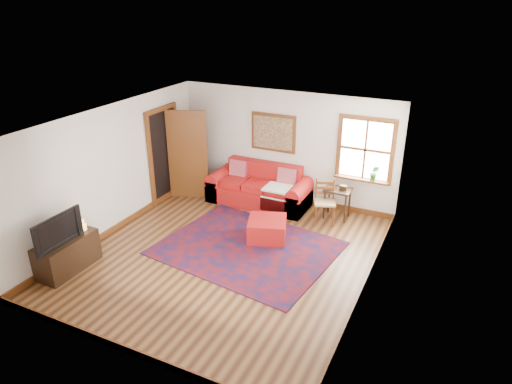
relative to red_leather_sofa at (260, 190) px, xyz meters
The scene contains 13 objects.
ground 2.37m from the red_leather_sofa, 79.48° to the right, with size 5.50×5.50×0.00m, color #3E2110.
room_envelope 2.70m from the red_leather_sofa, 79.41° to the right, with size 5.04×5.54×2.52m.
window 2.47m from the red_leather_sofa, 10.13° to the left, with size 1.18×0.20×1.38m.
doorway 2.01m from the red_leather_sofa, 163.48° to the right, with size 0.89×1.08×2.14m.
framed_artwork 1.33m from the red_leather_sofa, 72.30° to the left, with size 1.05×0.07×0.85m.
persian_rug 2.07m from the red_leather_sofa, 71.55° to the right, with size 3.09×2.47×0.02m, color #5E0D0F.
red_leather_sofa is the anchor object (origin of this frame).
red_ottoman 1.66m from the red_leather_sofa, 60.06° to the right, with size 0.71×0.71×0.41m, color #AE1616.
side_table 1.80m from the red_leather_sofa, ahead, with size 0.55×0.41×0.66m.
ladder_back_chair 1.62m from the red_leather_sofa, ahead, with size 0.54×0.53×0.90m.
media_cabinet 4.29m from the red_leather_sofa, 115.00° to the right, with size 0.48×1.08×0.59m, color black.
television 4.48m from the red_leather_sofa, 113.83° to the right, with size 0.95×0.12×0.55m, color black.
candle_hurricane 3.94m from the red_leather_sofa, 116.73° to the right, with size 0.12×0.12×0.18m.
Camera 1 is at (3.55, -6.22, 4.42)m, focal length 32.00 mm.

